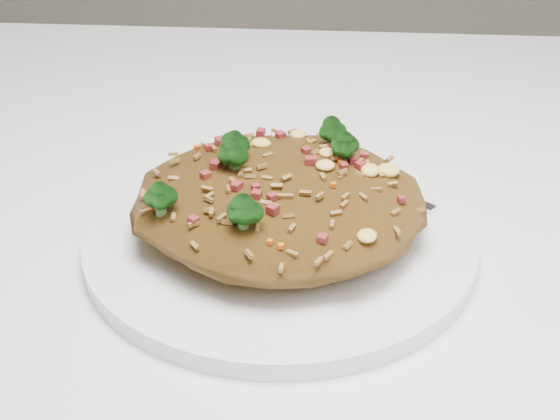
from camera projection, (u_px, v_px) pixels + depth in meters
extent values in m
cube|color=white|center=(202.00, 224.00, 0.62)|extent=(1.20, 0.80, 0.04)
cylinder|color=white|center=(280.00, 236.00, 0.55)|extent=(0.28, 0.28, 0.01)
ellipsoid|color=brown|center=(280.00, 201.00, 0.54)|extent=(0.20, 0.18, 0.05)
ellipsoid|color=#0A3607|center=(345.00, 144.00, 0.54)|extent=(0.02, 0.02, 0.02)
ellipsoid|color=#0A3607|center=(234.00, 152.00, 0.53)|extent=(0.02, 0.02, 0.02)
ellipsoid|color=#0A3607|center=(332.00, 130.00, 0.56)|extent=(0.02, 0.02, 0.02)
ellipsoid|color=#0A3607|center=(160.00, 196.00, 0.50)|extent=(0.02, 0.02, 0.02)
ellipsoid|color=#0A3607|center=(235.00, 144.00, 0.54)|extent=(0.02, 0.02, 0.02)
ellipsoid|color=#0A3607|center=(243.00, 210.00, 0.47)|extent=(0.02, 0.02, 0.02)
cube|color=silver|center=(396.00, 193.00, 0.59)|extent=(0.08, 0.07, 0.00)
cube|color=silver|center=(299.00, 152.00, 0.64)|extent=(0.04, 0.04, 0.00)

